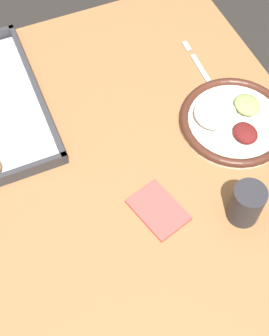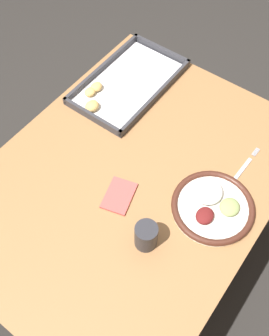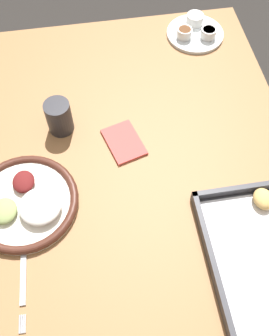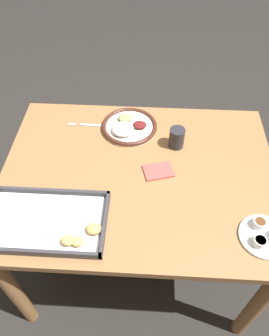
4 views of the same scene
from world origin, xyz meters
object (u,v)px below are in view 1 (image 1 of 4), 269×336
at_px(dinner_plate, 233,120).
at_px(drinking_cup, 246,204).
at_px(fork, 202,71).
at_px(napkin, 158,210).

distance_m(dinner_plate, drinking_cup, 0.23).
xyz_separation_m(fork, napkin, (-0.30, 0.26, 0.00)).
distance_m(drinking_cup, napkin, 0.17).
distance_m(dinner_plate, napkin, 0.28).
bearing_deg(napkin, dinner_plate, -61.14).
relative_size(fork, drinking_cup, 2.21).
relative_size(fork, napkin, 1.50).
relative_size(dinner_plate, fork, 1.25).
bearing_deg(fork, drinking_cup, 166.52).
bearing_deg(drinking_cup, napkin, 64.36).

